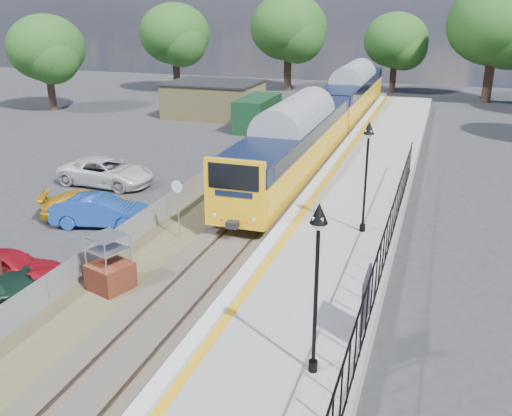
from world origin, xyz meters
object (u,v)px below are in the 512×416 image
at_px(speed_sign, 178,200).
at_px(car_red, 7,267).
at_px(victorian_lamp_south, 318,250).
at_px(car_white, 107,172).
at_px(car_blue, 100,211).
at_px(brick_plinth, 109,264).
at_px(train, 330,110).
at_px(car_yellow, 91,205).
at_px(victorian_lamp_north, 368,151).

height_order(speed_sign, car_red, speed_sign).
bearing_deg(victorian_lamp_south, car_red, 166.46).
relative_size(victorian_lamp_south, car_white, 0.83).
xyz_separation_m(speed_sign, car_blue, (-4.19, 0.35, -1.10)).
xyz_separation_m(victorian_lamp_south, car_red, (-12.22, 2.94, -3.63)).
bearing_deg(car_blue, car_white, 14.48).
distance_m(car_blue, car_white, 6.43).
bearing_deg(brick_plinth, train, 83.77).
bearing_deg(car_red, car_white, 2.77).
bearing_deg(car_yellow, car_white, -0.36).
xyz_separation_m(train, brick_plinth, (-2.81, -25.76, -1.31)).
bearing_deg(train, brick_plinth, -96.23).
bearing_deg(car_red, brick_plinth, -91.25).
distance_m(speed_sign, car_blue, 4.34).
relative_size(victorian_lamp_south, car_blue, 1.04).
height_order(train, car_white, train).
relative_size(train, car_white, 7.38).
xyz_separation_m(brick_plinth, speed_sign, (0.31, 5.04, 0.80)).
distance_m(victorian_lamp_north, car_yellow, 13.45).
distance_m(victorian_lamp_north, car_white, 16.26).
distance_m(victorian_lamp_south, victorian_lamp_north, 10.00).
height_order(victorian_lamp_north, car_white, victorian_lamp_north).
relative_size(train, car_yellow, 8.82).
relative_size(train, speed_sign, 15.05).
xyz_separation_m(victorian_lamp_south, car_white, (-15.37, 14.67, -3.53)).
bearing_deg(car_white, car_red, -162.10).
bearing_deg(brick_plinth, car_blue, 125.72).
distance_m(victorian_lamp_north, train, 20.26).
xyz_separation_m(victorian_lamp_north, car_red, (-12.02, -7.06, -3.63)).
bearing_deg(speed_sign, train, 92.63).
bearing_deg(car_yellow, train, -45.85).
relative_size(victorian_lamp_south, speed_sign, 1.70).
distance_m(train, car_red, 27.41).
relative_size(victorian_lamp_south, car_yellow, 0.99).
distance_m(victorian_lamp_south, car_white, 21.54).
height_order(victorian_lamp_north, car_blue, victorian_lamp_north).
height_order(brick_plinth, car_red, brick_plinth).
bearing_deg(car_blue, brick_plinth, -159.45).
xyz_separation_m(car_red, car_white, (-3.15, 11.73, 0.10)).
bearing_deg(victorian_lamp_south, train, 100.57).
xyz_separation_m(train, car_yellow, (-7.65, -19.70, -1.67)).
relative_size(victorian_lamp_north, train, 0.11).
bearing_deg(brick_plinth, car_yellow, 128.62).
xyz_separation_m(victorian_lamp_north, speed_sign, (-7.80, -1.26, -2.46)).
distance_m(victorian_lamp_south, brick_plinth, 9.67).
relative_size(speed_sign, car_red, 0.69).
relative_size(brick_plinth, car_yellow, 0.47).
distance_m(speed_sign, car_red, 7.26).
height_order(car_blue, car_yellow, car_blue).
relative_size(victorian_lamp_south, victorian_lamp_north, 1.00).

